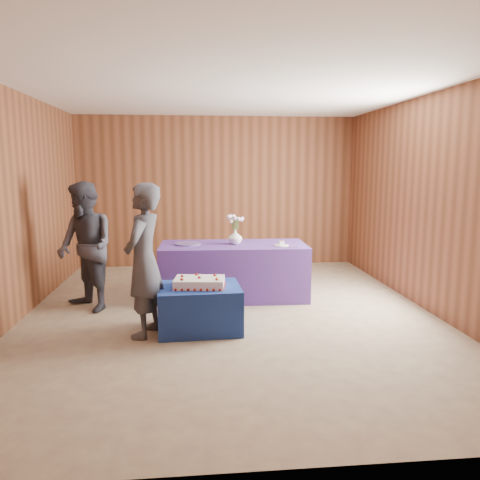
{
  "coord_description": "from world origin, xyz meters",
  "views": [
    {
      "loc": [
        -0.42,
        -5.53,
        1.81
      ],
      "look_at": [
        0.13,
        0.1,
        0.92
      ],
      "focal_mm": 35.0,
      "sensor_mm": 36.0,
      "label": 1
    }
  ],
  "objects": [
    {
      "name": "ground",
      "position": [
        0.0,
        0.0,
        0.0
      ],
      "size": [
        6.0,
        6.0,
        0.0
      ],
      "primitive_type": "plane",
      "color": "#9C8E6B",
      "rests_on": "ground"
    },
    {
      "name": "room_shell",
      "position": [
        0.0,
        0.0,
        1.8
      ],
      "size": [
        5.04,
        6.04,
        2.72
      ],
      "color": "brown",
      "rests_on": "ground"
    },
    {
      "name": "cake_table",
      "position": [
        -0.38,
        -0.49,
        0.25
      ],
      "size": [
        0.93,
        0.74,
        0.5
      ],
      "primitive_type": "cube",
      "rotation": [
        0.0,
        0.0,
        0.05
      ],
      "color": "navy",
      "rests_on": "ground"
    },
    {
      "name": "serving_table",
      "position": [
        0.11,
        0.79,
        0.38
      ],
      "size": [
        2.02,
        0.95,
        0.75
      ],
      "primitive_type": "cube",
      "rotation": [
        0.0,
        0.0,
        -0.03
      ],
      "color": "#5D348F",
      "rests_on": "ground"
    },
    {
      "name": "sheet_cake",
      "position": [
        -0.38,
        -0.51,
        0.55
      ],
      "size": [
        0.6,
        0.45,
        0.13
      ],
      "rotation": [
        0.0,
        0.0,
        -0.11
      ],
      "color": "white",
      "rests_on": "cake_table"
    },
    {
      "name": "vase",
      "position": [
        0.14,
        0.81,
        0.85
      ],
      "size": [
        0.25,
        0.25,
        0.2
      ],
      "primitive_type": "imported",
      "rotation": [
        0.0,
        0.0,
        -0.36
      ],
      "color": "white",
      "rests_on": "serving_table"
    },
    {
      "name": "flower_spray",
      "position": [
        0.14,
        0.81,
        1.1
      ],
      "size": [
        0.24,
        0.24,
        0.18
      ],
      "color": "#306126",
      "rests_on": "vase"
    },
    {
      "name": "platter",
      "position": [
        -0.52,
        0.83,
        0.76
      ],
      "size": [
        0.41,
        0.41,
        0.02
      ],
      "primitive_type": "cylinder",
      "rotation": [
        0.0,
        0.0,
        -0.15
      ],
      "color": "#5F4D9B",
      "rests_on": "serving_table"
    },
    {
      "name": "plate",
      "position": [
        0.75,
        0.6,
        0.76
      ],
      "size": [
        0.22,
        0.22,
        0.01
      ],
      "primitive_type": "cylinder",
      "rotation": [
        0.0,
        0.0,
        -0.14
      ],
      "color": "white",
      "rests_on": "serving_table"
    },
    {
      "name": "cake_slice",
      "position": [
        0.75,
        0.59,
        0.79
      ],
      "size": [
        0.07,
        0.06,
        0.08
      ],
      "rotation": [
        0.0,
        0.0,
        0.05
      ],
      "color": "white",
      "rests_on": "plate"
    },
    {
      "name": "knife",
      "position": [
        0.8,
        0.46,
        0.75
      ],
      "size": [
        0.25,
        0.1,
        0.0
      ],
      "primitive_type": "cube",
      "rotation": [
        0.0,
        0.0,
        -0.3
      ],
      "color": "#AEADB2",
      "rests_on": "serving_table"
    },
    {
      "name": "guest_left",
      "position": [
        -0.96,
        -0.6,
        0.82
      ],
      "size": [
        0.54,
        0.68,
        1.64
      ],
      "primitive_type": "imported",
      "rotation": [
        0.0,
        0.0,
        -1.85
      ],
      "color": "#3D3E48",
      "rests_on": "ground"
    },
    {
      "name": "guest_right",
      "position": [
        -1.78,
        0.39,
        0.82
      ],
      "size": [
        0.99,
        1.0,
        1.63
      ],
      "primitive_type": "imported",
      "rotation": [
        0.0,
        0.0,
        -0.85
      ],
      "color": "#363641",
      "rests_on": "ground"
    }
  ]
}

